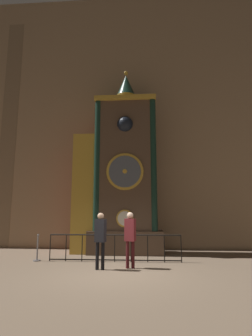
# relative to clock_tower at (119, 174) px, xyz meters

# --- Properties ---
(ground_plane) EXTENTS (28.00, 28.00, 0.00)m
(ground_plane) POSITION_rel_clock_tower_xyz_m (0.33, -3.95, -3.60)
(ground_plane) COLOR #75604C
(cathedral_back_wall) EXTENTS (24.00, 0.32, 14.29)m
(cathedral_back_wall) POSITION_rel_clock_tower_xyz_m (0.24, 1.45, 3.54)
(cathedral_back_wall) COLOR #997A5B
(cathedral_back_wall) RESTS_ON ground_plane
(clock_tower) EXTENTS (4.10, 1.81, 8.86)m
(clock_tower) POSITION_rel_clock_tower_xyz_m (0.00, 0.00, 0.00)
(clock_tower) COLOR brown
(clock_tower) RESTS_ON ground_plane
(railing_fence) EXTENTS (4.98, 0.05, 0.99)m
(railing_fence) POSITION_rel_clock_tower_xyz_m (0.04, -2.07, -3.04)
(railing_fence) COLOR black
(railing_fence) RESTS_ON ground_plane
(visitor_near) EXTENTS (0.39, 0.31, 1.79)m
(visitor_near) POSITION_rel_clock_tower_xyz_m (-0.27, -3.49, -2.51)
(visitor_near) COLOR black
(visitor_near) RESTS_ON ground_plane
(visitor_far) EXTENTS (0.39, 0.32, 1.81)m
(visitor_far) POSITION_rel_clock_tower_xyz_m (0.69, -3.21, -2.49)
(visitor_far) COLOR #461518
(visitor_far) RESTS_ON ground_plane
(stanchion_post) EXTENTS (0.28, 0.28, 0.99)m
(stanchion_post) POSITION_rel_clock_tower_xyz_m (-2.90, -2.12, -3.28)
(stanchion_post) COLOR gray
(stanchion_post) RESTS_ON ground_plane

